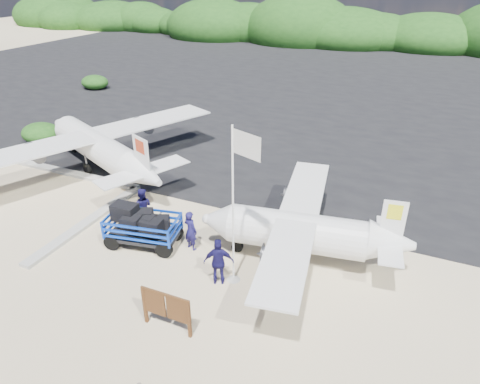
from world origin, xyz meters
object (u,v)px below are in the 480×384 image
object	(u,v)px
baggage_cart	(145,244)
aircraft_large	(459,131)
flagpole	(234,279)
signboard	(168,329)
crew_b	(143,207)
crew_c	(219,262)
crew_a	(191,230)
aircraft_small	(205,71)

from	to	relation	value
baggage_cart	aircraft_large	xyz separation A→B (m)	(11.77, 20.09, 0.00)
flagpole	signboard	distance (m)	3.12
crew_b	crew_c	distance (m)	5.21
flagpole	crew_b	xyz separation A→B (m)	(-5.14, 1.81, 0.87)
signboard	crew_b	distance (m)	6.49
crew_b	crew_c	bearing A→B (deg)	133.05
crew_a	aircraft_large	world-z (taller)	aircraft_large
baggage_cart	signboard	world-z (taller)	baggage_cart
aircraft_small	aircraft_large	bearing A→B (deg)	150.18
crew_b	aircraft_small	size ratio (longest dim) A/B	0.21
crew_c	aircraft_large	size ratio (longest dim) A/B	0.13
baggage_cart	aircraft_small	bearing A→B (deg)	103.24
aircraft_small	signboard	bearing A→B (deg)	107.47
crew_b	aircraft_small	world-z (taller)	crew_b
flagpole	aircraft_large	world-z (taller)	flagpole
baggage_cart	crew_a	world-z (taller)	crew_a
signboard	aircraft_large	size ratio (longest dim) A/B	0.13
crew_b	crew_a	bearing A→B (deg)	142.82
crew_a	aircraft_small	size ratio (longest dim) A/B	0.21
crew_a	crew_c	bearing A→B (deg)	160.49
crew_b	signboard	bearing A→B (deg)	109.27
crew_a	signboard	bearing A→B (deg)	126.79
crew_a	crew_b	size ratio (longest dim) A/B	0.98
signboard	crew_c	xyz separation A→B (m)	(0.47, 2.64, 0.91)
crew_c	signboard	bearing A→B (deg)	55.81
baggage_cart	crew_b	distance (m)	1.79
signboard	crew_b	bearing A→B (deg)	130.88
signboard	crew_a	bearing A→B (deg)	109.27
baggage_cart	crew_a	size ratio (longest dim) A/B	1.81
flagpole	aircraft_large	bearing A→B (deg)	69.88
aircraft_small	baggage_cart	bearing A→B (deg)	104.94
baggage_cart	crew_a	xyz separation A→B (m)	(1.87, 0.53, 0.85)
baggage_cart	signboard	xyz separation A→B (m)	(3.35, -3.53, 0.00)
aircraft_large	aircraft_small	size ratio (longest dim) A/B	1.72
signboard	aircraft_large	xyz separation A→B (m)	(8.42, 23.63, 0.00)
aircraft_large	flagpole	bearing A→B (deg)	93.83
baggage_cart	crew_b	size ratio (longest dim) A/B	1.77
crew_a	baggage_cart	bearing A→B (deg)	32.73
flagpole	aircraft_small	xyz separation A→B (m)	(-17.31, 30.12, 0.00)
crew_a	aircraft_small	world-z (taller)	crew_a
baggage_cart	flagpole	distance (m)	4.25
crew_a	aircraft_small	distance (m)	32.68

